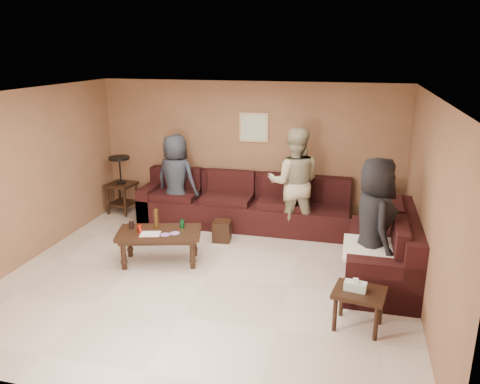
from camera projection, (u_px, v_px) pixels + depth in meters
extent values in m
plane|color=beige|center=(208.00, 277.00, 6.49)|extent=(5.50, 5.50, 0.00)
cube|color=white|center=(204.00, 98.00, 5.77)|extent=(5.50, 5.00, 0.10)
cube|color=#8B6041|center=(248.00, 152.00, 8.44)|extent=(5.50, 0.10, 2.50)
cube|color=#8B6041|center=(112.00, 278.00, 3.80)|extent=(5.50, 0.10, 2.50)
cube|color=#8B6041|center=(25.00, 178.00, 6.75)|extent=(0.10, 5.00, 2.50)
cube|color=#8B6041|center=(429.00, 207.00, 5.49)|extent=(0.10, 5.00, 2.50)
cube|color=black|center=(243.00, 213.00, 8.33)|extent=(3.70, 0.90, 0.45)
cube|color=black|center=(247.00, 184.00, 8.50)|extent=(3.70, 0.24, 0.45)
cube|color=black|center=(152.00, 201.00, 8.70)|extent=(0.24, 0.90, 0.63)
cube|color=black|center=(380.00, 261.00, 6.45)|extent=(0.90, 2.00, 0.45)
cube|color=black|center=(408.00, 233.00, 6.25)|extent=(0.24, 2.00, 0.45)
cube|color=black|center=(383.00, 285.00, 5.61)|extent=(0.90, 0.24, 0.63)
cube|color=black|center=(379.00, 194.00, 7.65)|extent=(0.45, 0.14, 0.45)
cube|color=white|center=(383.00, 251.00, 5.93)|extent=(1.00, 0.85, 0.04)
cube|color=black|center=(159.00, 233.00, 6.81)|extent=(1.31, 0.90, 0.07)
cube|color=black|center=(159.00, 237.00, 6.83)|extent=(1.21, 0.79, 0.05)
cylinder|color=black|center=(124.00, 255.00, 6.66)|extent=(0.08, 0.08, 0.44)
cylinder|color=black|center=(192.00, 254.00, 6.69)|extent=(0.08, 0.08, 0.44)
cylinder|color=black|center=(130.00, 243.00, 7.08)|extent=(0.08, 0.08, 0.44)
cylinder|color=black|center=(194.00, 242.00, 7.10)|extent=(0.08, 0.08, 0.44)
cylinder|color=red|center=(139.00, 228.00, 6.72)|extent=(0.07, 0.07, 0.12)
cylinder|color=#147233|center=(182.00, 224.00, 6.89)|extent=(0.07, 0.07, 0.12)
cylinder|color=#3A240D|center=(156.00, 219.00, 6.88)|extent=(0.07, 0.07, 0.28)
cylinder|color=black|center=(132.00, 225.00, 6.85)|extent=(0.08, 0.08, 0.11)
cube|color=silver|center=(150.00, 234.00, 6.67)|extent=(0.33, 0.29, 0.00)
cylinder|color=#D34A99|center=(165.00, 235.00, 6.64)|extent=(0.14, 0.14, 0.01)
cylinder|color=#D34A99|center=(175.00, 233.00, 6.70)|extent=(0.14, 0.14, 0.01)
cube|color=black|center=(121.00, 185.00, 8.88)|extent=(0.54, 0.54, 0.05)
cube|color=black|center=(123.00, 203.00, 8.99)|extent=(0.48, 0.48, 0.03)
cylinder|color=black|center=(108.00, 200.00, 8.86)|extent=(0.05, 0.05, 0.56)
cylinder|color=black|center=(125.00, 203.00, 8.72)|extent=(0.05, 0.05, 0.56)
cylinder|color=black|center=(120.00, 195.00, 9.20)|extent=(0.05, 0.05, 0.56)
cylinder|color=black|center=(137.00, 197.00, 9.07)|extent=(0.05, 0.05, 0.56)
cylinder|color=black|center=(121.00, 183.00, 8.87)|extent=(0.17, 0.17, 0.03)
cylinder|color=black|center=(120.00, 170.00, 8.80)|extent=(0.03, 0.03, 0.46)
cylinder|color=black|center=(119.00, 158.00, 8.73)|extent=(0.39, 0.39, 0.05)
cube|color=black|center=(359.00, 293.00, 5.20)|extent=(0.63, 0.55, 0.05)
cylinder|color=black|center=(335.00, 313.00, 5.20)|extent=(0.05, 0.05, 0.44)
cylinder|color=black|center=(376.00, 322.00, 5.03)|extent=(0.05, 0.05, 0.44)
cylinder|color=black|center=(342.00, 299.00, 5.50)|extent=(0.05, 0.05, 0.44)
cylinder|color=black|center=(381.00, 307.00, 5.33)|extent=(0.05, 0.05, 0.44)
cube|color=white|center=(355.00, 286.00, 5.19)|extent=(0.26, 0.16, 0.10)
cube|color=silver|center=(356.00, 280.00, 5.17)|extent=(0.06, 0.04, 0.05)
cube|color=black|center=(222.00, 231.00, 7.67)|extent=(0.31, 0.31, 0.34)
cube|color=tan|center=(254.00, 127.00, 8.27)|extent=(0.52, 0.03, 0.52)
cube|color=silver|center=(254.00, 127.00, 8.25)|extent=(0.44, 0.01, 0.44)
imported|color=#292F3A|center=(176.00, 179.00, 8.31)|extent=(0.88, 0.66, 1.62)
imported|color=tan|center=(294.00, 183.00, 7.71)|extent=(0.97, 0.79, 1.83)
imported|color=black|center=(374.00, 223.00, 6.05)|extent=(0.75, 0.96, 1.74)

